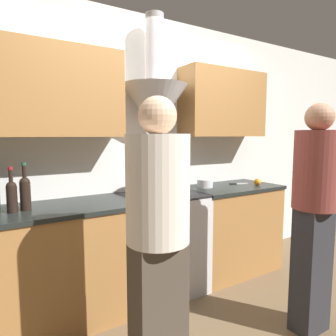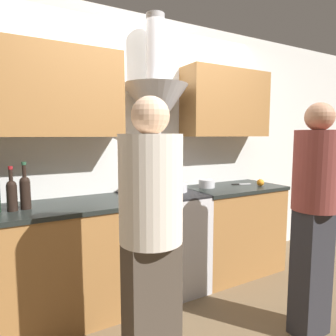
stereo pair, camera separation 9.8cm
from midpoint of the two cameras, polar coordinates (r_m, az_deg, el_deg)
ground_plane at (r=2.82m, az=1.86°, el=-25.00°), size 12.00×12.00×0.00m
wall_back at (r=2.91m, az=-6.07°, el=6.46°), size 8.40×0.61×2.60m
counter_left at (r=2.57m, az=-24.42°, el=-17.16°), size 1.46×0.62×0.92m
counter_right at (r=3.37m, az=10.91°, el=-11.11°), size 1.02×0.62×0.92m
stove_range at (r=2.89m, az=-2.09°, el=-13.92°), size 0.72×0.60×0.92m
wine_bottle_5 at (r=2.38m, az=-28.69°, el=-4.49°), size 0.07×0.07×0.32m
wine_bottle_6 at (r=2.40m, az=-26.63°, el=-4.01°), size 0.08×0.08×0.35m
stock_pot at (r=2.72m, az=-5.68°, el=-3.30°), size 0.23×0.23×0.17m
mixing_bowl at (r=2.87m, az=0.32°, el=-3.75°), size 0.22×0.22×0.08m
orange_fruit at (r=3.34m, az=15.88°, el=-2.59°), size 0.08×0.08×0.08m
saucepan at (r=3.13m, az=6.15°, el=-2.92°), size 0.17×0.17×0.08m
chefs_knife at (r=3.40m, az=12.49°, el=-2.93°), size 0.22×0.09×0.01m
person_foreground_left at (r=1.69m, az=-3.64°, el=-12.45°), size 0.35×0.35×1.67m
person_foreground_right at (r=2.41m, az=25.09°, el=-6.90°), size 0.32×0.32×1.69m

